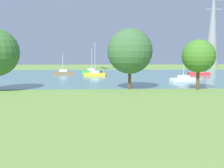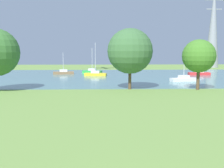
# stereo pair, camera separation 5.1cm
# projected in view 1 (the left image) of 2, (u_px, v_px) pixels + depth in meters

# --- Properties ---
(ground_plane) EXTENTS (160.00, 160.00, 0.00)m
(ground_plane) POSITION_uv_depth(u_px,v_px,m) (116.00, 99.00, 29.46)
(ground_plane) COLOR olive
(water_surface) EXTENTS (140.00, 40.00, 0.02)m
(water_surface) POSITION_uv_depth(u_px,v_px,m) (109.00, 76.00, 57.23)
(water_surface) COLOR slate
(water_surface) RESTS_ON ground
(sailboat_green) EXTENTS (5.03, 2.89, 6.18)m
(sailboat_green) POSITION_uv_depth(u_px,v_px,m) (92.00, 71.00, 65.67)
(sailboat_green) COLOR green
(sailboat_green) RESTS_ON water_surface
(sailboat_yellow) EXTENTS (4.99, 2.32, 7.27)m
(sailboat_yellow) POSITION_uv_depth(u_px,v_px,m) (95.00, 74.00, 57.95)
(sailboat_yellow) COLOR yellow
(sailboat_yellow) RESTS_ON water_surface
(sailboat_red) EXTENTS (4.86, 1.71, 6.65)m
(sailboat_red) POSITION_uv_depth(u_px,v_px,m) (199.00, 73.00, 59.88)
(sailboat_red) COLOR red
(sailboat_red) RESTS_ON water_surface
(sailboat_white) EXTENTS (5.00, 2.43, 5.51)m
(sailboat_white) POSITION_uv_depth(u_px,v_px,m) (183.00, 79.00, 47.08)
(sailboat_white) COLOR white
(sailboat_white) RESTS_ON water_surface
(sailboat_brown) EXTENTS (4.99, 2.34, 5.11)m
(sailboat_brown) POSITION_uv_depth(u_px,v_px,m) (63.00, 72.00, 62.04)
(sailboat_brown) COLOR brown
(sailboat_brown) RESTS_ON water_surface
(tree_west_near) EXTENTS (6.38, 6.38, 8.58)m
(tree_west_near) POSITION_uv_depth(u_px,v_px,m) (130.00, 51.00, 36.87)
(tree_west_near) COLOR brown
(tree_west_near) RESTS_ON ground
(tree_mid_shore) EXTENTS (4.60, 4.60, 7.01)m
(tree_mid_shore) POSITION_uv_depth(u_px,v_px,m) (199.00, 56.00, 36.35)
(tree_mid_shore) COLOR brown
(tree_mid_shore) RESTS_ON ground
(electricity_pylon) EXTENTS (6.40, 4.40, 27.94)m
(electricity_pylon) POSITION_uv_depth(u_px,v_px,m) (213.00, 26.00, 87.99)
(electricity_pylon) COLOR gray
(electricity_pylon) RESTS_ON ground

